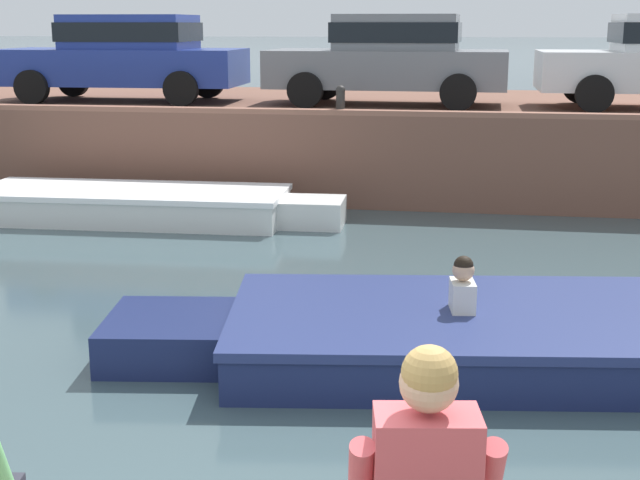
{
  "coord_description": "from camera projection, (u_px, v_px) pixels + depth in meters",
  "views": [
    {
      "loc": [
        1.14,
        -3.18,
        2.86
      ],
      "look_at": [
        0.02,
        3.69,
        1.17
      ],
      "focal_mm": 50.0,
      "sensor_mm": 36.0,
      "label": 1
    }
  ],
  "objects": [
    {
      "name": "far_wall_coping",
      "position": [
        392.0,
        113.0,
        13.76
      ],
      "size": [
        60.0,
        0.24,
        0.08
      ],
      "primitive_type": "cube",
      "color": "#925F4C",
      "rests_on": "far_quay_wall"
    },
    {
      "name": "car_left_inner_grey",
      "position": [
        391.0,
        56.0,
        15.41
      ],
      "size": [
        4.15,
        2.08,
        1.54
      ],
      "color": "slate",
      "rests_on": "far_quay_wall"
    },
    {
      "name": "mooring_bollard_mid",
      "position": [
        340.0,
        99.0,
        13.97
      ],
      "size": [
        0.15,
        0.15,
        0.44
      ],
      "color": "#2D2B28",
      "rests_on": "far_quay_wall"
    },
    {
      "name": "car_leftmost_blue",
      "position": [
        126.0,
        54.0,
        16.17
      ],
      "size": [
        4.4,
        2.08,
        1.54
      ],
      "color": "#233893",
      "rests_on": "far_quay_wall"
    },
    {
      "name": "boat_moored_west_white",
      "position": [
        146.0,
        205.0,
        13.25
      ],
      "size": [
        5.52,
        1.74,
        0.47
      ],
      "color": "white",
      "rests_on": "ground"
    },
    {
      "name": "motorboat_passing",
      "position": [
        528.0,
        335.0,
        7.73
      ],
      "size": [
        6.97,
        2.93,
        0.94
      ],
      "color": "navy",
      "rests_on": "ground"
    },
    {
      "name": "ground_plane",
      "position": [
        344.0,
        316.0,
        8.95
      ],
      "size": [
        400.0,
        400.0,
        0.0
      ],
      "primitive_type": "plane",
      "color": "#3D5156"
    },
    {
      "name": "far_quay_wall",
      "position": [
        404.0,
        140.0,
        16.71
      ],
      "size": [
        60.0,
        6.0,
        1.48
      ],
      "primitive_type": "cube",
      "color": "brown",
      "rests_on": "ground"
    }
  ]
}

